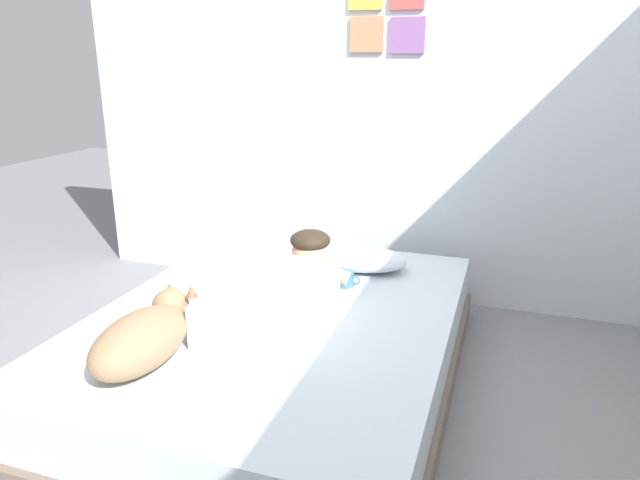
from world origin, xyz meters
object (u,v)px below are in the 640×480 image
bed (278,347)px  dog (145,336)px  pillow (358,258)px  person_lying (283,288)px  cell_phone (237,309)px  coffee_cup (345,279)px

bed → dog: size_ratio=3.54×
pillow → person_lying: (-0.18, -0.63, 0.05)m
dog → cell_phone: size_ratio=4.11×
bed → cell_phone: (-0.17, -0.05, 0.18)m
cell_phone → pillow: bearing=61.9°
pillow → coffee_cup: pillow is taller
dog → cell_phone: 0.54m
bed → person_lying: bearing=30.7°
coffee_cup → cell_phone: 0.57m
pillow → cell_phone: bearing=-118.1°
cell_phone → person_lying: bearing=18.9°
person_lying → coffee_cup: bearing=63.6°
person_lying → cell_phone: (-0.20, -0.07, -0.10)m
dog → pillow: bearing=68.1°
bed → dog: (-0.29, -0.57, 0.28)m
bed → coffee_cup: size_ratio=16.27×
coffee_cup → cell_phone: (-0.38, -0.43, -0.03)m
person_lying → dog: person_lying is taller
person_lying → cell_phone: person_lying is taller
bed → dog: bearing=-116.8°
dog → bed: bearing=63.2°
pillow → person_lying: 0.66m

